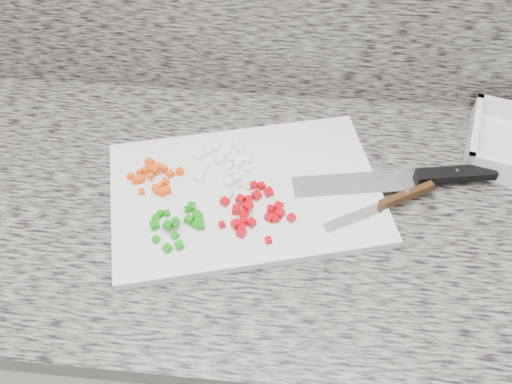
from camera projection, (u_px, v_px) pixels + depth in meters
cabinet at (256, 329)px, 1.34m from camera, size 3.92×0.62×0.86m
countertop at (257, 210)px, 1.00m from camera, size 3.96×0.64×0.04m
cutting_board at (246, 193)px, 0.99m from camera, size 0.53×0.42×0.02m
carrot_pile at (155, 177)px, 0.99m from camera, size 0.10×0.08×0.02m
onion_pile at (223, 163)px, 1.02m from camera, size 0.11×0.11×0.02m
green_pepper_pile at (179, 224)px, 0.93m from camera, size 0.09×0.10×0.02m
red_pepper_pile at (255, 210)px, 0.95m from camera, size 0.13×0.13×0.02m
garlic_pile at (234, 195)px, 0.97m from camera, size 0.05×0.04×0.01m
chef_knife at (421, 177)px, 1.00m from camera, size 0.36×0.10×0.02m
paring_knife at (393, 201)px, 0.96m from camera, size 0.19×0.12×0.02m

